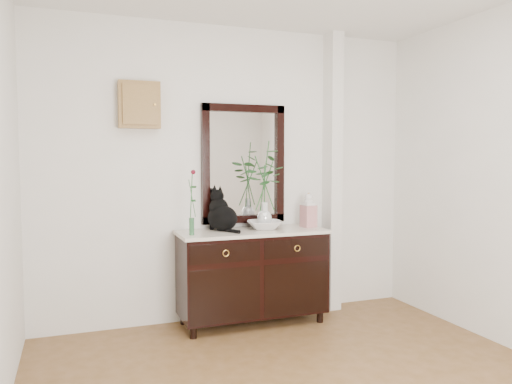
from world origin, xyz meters
name	(u,v)px	position (x,y,z in m)	size (l,w,h in m)	color
wall_back	(233,174)	(0.00, 1.98, 1.35)	(3.60, 0.04, 2.70)	silver
pilaster	(332,173)	(1.00, 1.90, 1.35)	(0.12, 0.20, 2.70)	silver
sideboard	(252,272)	(0.10, 1.73, 0.47)	(1.33, 0.52, 0.82)	black
wall_mirror	(243,164)	(0.10, 1.97, 1.44)	(0.80, 0.06, 1.10)	black
key_cabinet	(139,105)	(-0.85, 1.94, 1.95)	(0.35, 0.10, 0.40)	brown
cat	(222,210)	(-0.16, 1.80, 1.04)	(0.26, 0.32, 0.38)	black
lotus_bowl	(265,225)	(0.23, 1.75, 0.89)	(0.32, 0.32, 0.08)	silver
vase_branches	(265,184)	(0.23, 1.75, 1.27)	(0.38, 0.38, 0.79)	silver
bud_vase_rose	(191,202)	(-0.47, 1.65, 1.13)	(0.07, 0.07, 0.56)	#2E623B
ginger_jar	(308,210)	(0.67, 1.75, 1.01)	(0.12, 0.12, 0.32)	white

